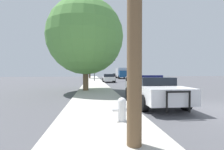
{
  "coord_description": "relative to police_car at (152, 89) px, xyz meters",
  "views": [
    {
      "loc": [
        -5.41,
        -5.88,
        1.65
      ],
      "look_at": [
        -1.72,
        21.96,
        1.16
      ],
      "focal_mm": 24.0,
      "sensor_mm": 36.0,
      "label": 1
    }
  ],
  "objects": [
    {
      "name": "police_car",
      "position": [
        0.0,
        0.0,
        0.0
      ],
      "size": [
        2.23,
        5.15,
        1.49
      ],
      "rotation": [
        0.0,
        0.0,
        3.11
      ],
      "color": "white",
      "rests_on": "ground_plane"
    },
    {
      "name": "fire_hydrant",
      "position": [
        -2.22,
        -3.04,
        -0.25
      ],
      "size": [
        0.61,
        0.27,
        0.73
      ],
      "color": "white",
      "rests_on": "sidewalk_left"
    },
    {
      "name": "sidewalk_left",
      "position": [
        -2.83,
        -1.75,
        -0.7
      ],
      "size": [
        3.0,
        110.0,
        0.13
      ],
      "color": "#BCB7AD",
      "rests_on": "ground_plane"
    },
    {
      "name": "car_background_midblock",
      "position": [
        -0.45,
        17.22,
        -0.03
      ],
      "size": [
        2.17,
        4.02,
        1.39
      ],
      "rotation": [
        0.0,
        0.0,
        -0.04
      ],
      "color": "silver",
      "rests_on": "ground_plane"
    },
    {
      "name": "car_background_distant",
      "position": [
        4.06,
        38.56,
        -0.05
      ],
      "size": [
        2.15,
        4.51,
        1.33
      ],
      "rotation": [
        0.0,
        0.0,
        0.06
      ],
      "color": "black",
      "rests_on": "ground_plane"
    },
    {
      "name": "ground_plane",
      "position": [
        2.27,
        -1.75,
        -0.77
      ],
      "size": [
        110.0,
        110.0,
        0.0
      ],
      "primitive_type": "plane",
      "color": "#4F4F54"
    },
    {
      "name": "tree_sidewalk_far",
      "position": [
        -3.8,
        32.31,
        4.33
      ],
      "size": [
        4.13,
        4.13,
        7.07
      ],
      "color": "#4C3823",
      "rests_on": "sidewalk_left"
    },
    {
      "name": "tree_sidewalk_near",
      "position": [
        -3.7,
        5.23,
        3.87
      ],
      "size": [
        6.35,
        6.35,
        7.7
      ],
      "color": "brown",
      "rests_on": "sidewalk_left"
    },
    {
      "name": "traffic_light",
      "position": [
        -1.19,
        19.14,
        2.69
      ],
      "size": [
        3.79,
        0.35,
        4.67
      ],
      "color": "#424247",
      "rests_on": "sidewalk_left"
    },
    {
      "name": "box_truck",
      "position": [
        4.7,
        32.25,
        0.78
      ],
      "size": [
        2.7,
        7.88,
        2.85
      ],
      "rotation": [
        0.0,
        0.0,
        3.11
      ],
      "color": "navy",
      "rests_on": "ground_plane"
    },
    {
      "name": "car_background_oncoming",
      "position": [
        4.36,
        19.73,
        -0.06
      ],
      "size": [
        1.89,
        4.51,
        1.33
      ],
      "rotation": [
        0.0,
        0.0,
        3.14
      ],
      "color": "#474C51",
      "rests_on": "ground_plane"
    }
  ]
}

